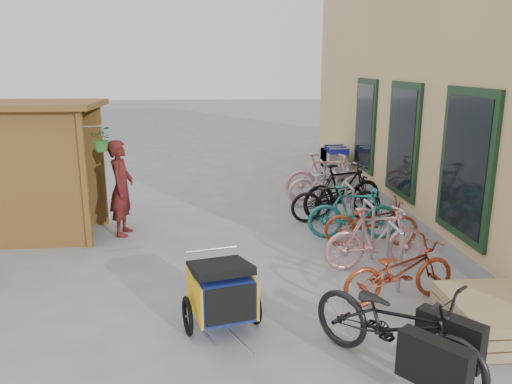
{
  "coord_description": "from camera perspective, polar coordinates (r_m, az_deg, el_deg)",
  "views": [
    {
      "loc": [
        -0.12,
        -6.33,
        2.99
      ],
      "look_at": [
        0.5,
        1.5,
        1.0
      ],
      "focal_mm": 35.0,
      "sensor_mm": 36.0,
      "label": 1
    }
  ],
  "objects": [
    {
      "name": "ground",
      "position": [
        7.0,
        -3.17,
        -11.09
      ],
      "size": [
        80.0,
        80.0,
        0.0
      ],
      "primitive_type": "plane",
      "color": "#969699"
    },
    {
      "name": "kiosk",
      "position": [
        9.46,
        -24.04,
        4.24
      ],
      "size": [
        2.49,
        1.65,
        2.4
      ],
      "color": "brown",
      "rests_on": "ground"
    },
    {
      "name": "bike_rack",
      "position": [
        9.39,
        10.58,
        -1.3
      ],
      "size": [
        0.05,
        5.35,
        0.86
      ],
      "color": "#A5A8AD",
      "rests_on": "ground"
    },
    {
      "name": "pallet_stack",
      "position": [
        6.46,
        25.59,
        -12.76
      ],
      "size": [
        1.0,
        1.2,
        0.4
      ],
      "color": "tan",
      "rests_on": "ground"
    },
    {
      "name": "shopping_carts",
      "position": [
        13.66,
        8.76,
        3.81
      ],
      "size": [
        0.54,
        1.48,
        0.96
      ],
      "color": "silver",
      "rests_on": "ground"
    },
    {
      "name": "child_trailer",
      "position": [
        5.89,
        -3.98,
        -11.08
      ],
      "size": [
        0.95,
        1.49,
        0.86
      ],
      "rotation": [
        0.0,
        0.0,
        0.25
      ],
      "color": "navy",
      "rests_on": "ground"
    },
    {
      "name": "cargo_bike",
      "position": [
        5.27,
        15.94,
        -14.59
      ],
      "size": [
        1.72,
        1.91,
        1.01
      ],
      "rotation": [
        0.0,
        0.0,
        0.68
      ],
      "color": "black",
      "rests_on": "ground"
    },
    {
      "name": "person_kiosk",
      "position": [
        9.25,
        -15.13,
        0.44
      ],
      "size": [
        0.47,
        0.66,
        1.73
      ],
      "primitive_type": "imported",
      "rotation": [
        0.0,
        0.0,
        1.48
      ],
      "color": "maroon",
      "rests_on": "ground"
    },
    {
      "name": "bike_0",
      "position": [
        6.78,
        16.05,
        -8.64
      ],
      "size": [
        1.69,
        0.93,
        0.84
      ],
      "primitive_type": "imported",
      "rotation": [
        0.0,
        0.0,
        1.81
      ],
      "color": "#94361B",
      "rests_on": "ground"
    },
    {
      "name": "bike_1",
      "position": [
        7.72,
        13.58,
        -5.12
      ],
      "size": [
        1.65,
        0.61,
        0.97
      ],
      "primitive_type": "imported",
      "rotation": [
        0.0,
        0.0,
        1.67
      ],
      "color": "pink",
      "rests_on": "ground"
    },
    {
      "name": "bike_2",
      "position": [
        8.7,
        13.03,
        -3.34
      ],
      "size": [
        1.63,
        0.69,
        0.84
      ],
      "primitive_type": "imported",
      "rotation": [
        0.0,
        0.0,
        1.49
      ],
      "color": "#94361B",
      "rests_on": "ground"
    },
    {
      "name": "bike_3",
      "position": [
        8.96,
        11.09,
        -2.31
      ],
      "size": [
        1.65,
        0.63,
        0.97
      ],
      "primitive_type": "imported",
      "rotation": [
        0.0,
        0.0,
        1.46
      ],
      "color": "#1D7677",
      "rests_on": "ground"
    },
    {
      "name": "bike_4",
      "position": [
        9.9,
        9.16,
        -0.68
      ],
      "size": [
        1.84,
        0.72,
        0.95
      ],
      "primitive_type": "imported",
      "rotation": [
        0.0,
        0.0,
        1.62
      ],
      "color": "black",
      "rests_on": "ground"
    },
    {
      "name": "bike_5",
      "position": [
        10.23,
        9.9,
        0.21
      ],
      "size": [
        1.9,
        1.11,
        1.1
      ],
      "primitive_type": "imported",
      "rotation": [
        0.0,
        0.0,
        1.92
      ],
      "color": "black",
      "rests_on": "ground"
    },
    {
      "name": "bike_6",
      "position": [
        11.04,
        8.24,
        0.99
      ],
      "size": [
        1.96,
        1.01,
        0.98
      ],
      "primitive_type": "imported",
      "rotation": [
        0.0,
        0.0,
        1.77
      ],
      "color": "#B3B3B8",
      "rests_on": "ground"
    },
    {
      "name": "bike_7",
      "position": [
        11.42,
        7.93,
        1.73
      ],
      "size": [
        1.82,
        0.53,
        1.09
      ],
      "primitive_type": "imported",
      "rotation": [
        0.0,
        0.0,
        1.58
      ],
      "color": "pink",
      "rests_on": "ground"
    }
  ]
}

